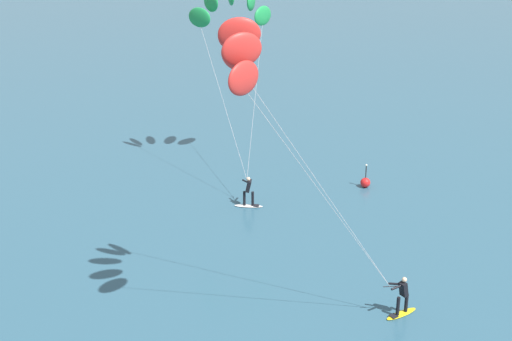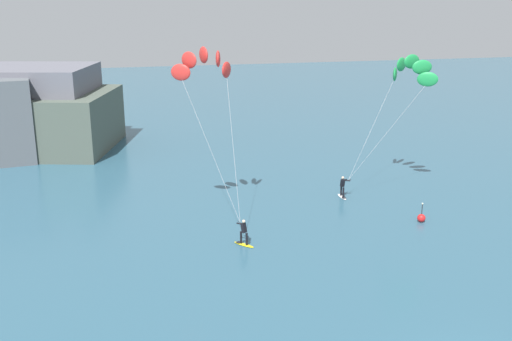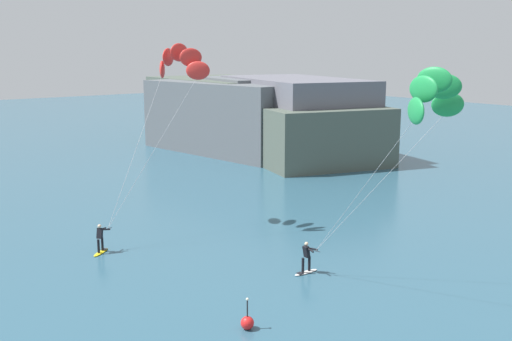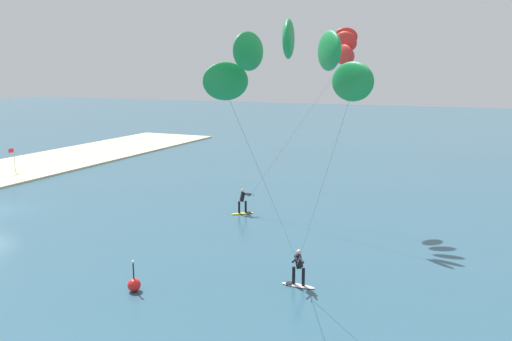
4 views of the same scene
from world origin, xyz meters
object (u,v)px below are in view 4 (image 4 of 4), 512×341
Objects in this scene: beach_flag at (13,155)px; kitesurfer_nearshore at (339,55)px; kitesurfer_mid_water at (289,75)px; marker_buoy at (134,285)px.

kitesurfer_nearshore is at bearing 84.95° from beach_flag.
kitesurfer_mid_water is 7.69× the size of marker_buoy.
kitesurfer_mid_water is 4.82× the size of beach_flag.
marker_buoy is at bearing -19.83° from kitesurfer_nearshore.
kitesurfer_nearshore reaches higher than beach_flag.
kitesurfer_mid_water is at bearing 72.18° from marker_buoy.
kitesurfer_mid_water is (16.34, 2.75, -1.05)m from kitesurfer_nearshore.
kitesurfer_nearshore is 5.32× the size of beach_flag.
kitesurfer_nearshore reaches higher than marker_buoy.
beach_flag is (-16.56, -25.60, 1.41)m from marker_buoy.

